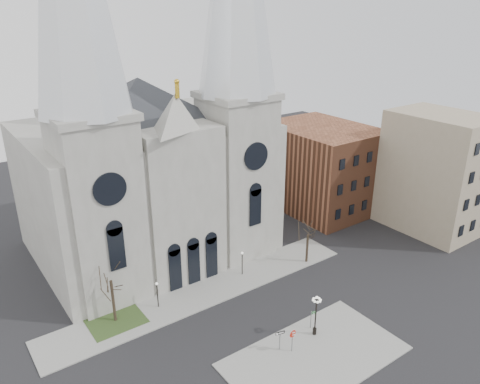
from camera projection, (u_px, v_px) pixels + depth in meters
ground at (260, 341)px, 48.82m from camera, size 160.00×160.00×0.00m
sidewalk_near at (315, 356)px, 46.65m from camera, size 18.00×10.00×0.14m
sidewalk_far at (205, 292)px, 57.07m from camera, size 40.00×6.00×0.14m
grass_patch at (116, 320)px, 51.87m from camera, size 6.00×5.00×0.18m
cathedral at (151, 125)px, 59.05m from camera, size 33.00×26.66×54.00m
bg_building_brick at (321, 167)px, 78.95m from camera, size 14.00×18.00×14.00m
bg_building_tan at (435, 173)px, 70.48m from camera, size 10.00×14.00×18.00m
tree_left at (110, 278)px, 49.80m from camera, size 3.20×3.20×7.50m
tree_right at (308, 233)px, 62.02m from camera, size 3.20×3.20×6.00m
ped_lamp_left at (157, 290)px, 53.35m from camera, size 0.32×0.32×3.26m
ped_lamp_right at (242, 259)px, 59.84m from camera, size 0.32×0.32×3.26m
stop_sign at (292, 336)px, 46.57m from camera, size 0.91×0.33×2.64m
globe_lamp at (316, 311)px, 48.56m from camera, size 1.21×1.21×4.77m
one_way_sign at (280, 337)px, 46.94m from camera, size 1.00×0.27×2.31m
street_name_sign at (312, 318)px, 50.21m from camera, size 0.68×0.18×2.14m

